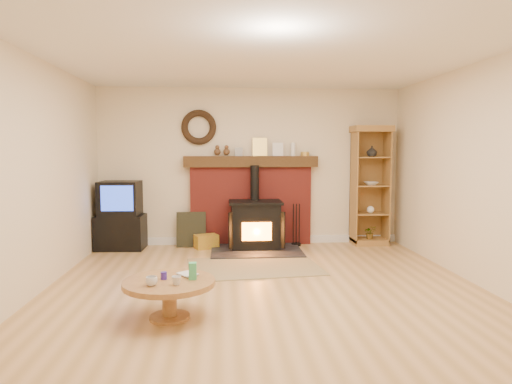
{
  "coord_description": "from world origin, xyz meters",
  "views": [
    {
      "loc": [
        -0.48,
        -4.87,
        1.58
      ],
      "look_at": [
        -0.04,
        1.0,
        1.04
      ],
      "focal_mm": 32.0,
      "sensor_mm": 36.0,
      "label": 1
    }
  ],
  "objects": [
    {
      "name": "ground",
      "position": [
        0.0,
        0.0,
        0.0
      ],
      "size": [
        5.5,
        5.5,
        0.0
      ],
      "primitive_type": "plane",
      "color": "#B08549",
      "rests_on": "ground"
    },
    {
      "name": "room_shell",
      "position": [
        -0.02,
        0.09,
        1.72
      ],
      "size": [
        5.02,
        5.52,
        2.61
      ],
      "color": "beige",
      "rests_on": "ground"
    },
    {
      "name": "chimney_breast",
      "position": [
        0.0,
        2.67,
        0.8
      ],
      "size": [
        2.2,
        0.22,
        1.78
      ],
      "color": "maroon",
      "rests_on": "ground"
    },
    {
      "name": "wood_stove",
      "position": [
        0.05,
        2.28,
        0.38
      ],
      "size": [
        1.4,
        1.0,
        1.33
      ],
      "color": "black",
      "rests_on": "ground"
    },
    {
      "name": "area_rug",
      "position": [
        -0.05,
        1.17,
        0.01
      ],
      "size": [
        1.86,
        1.38,
        0.01
      ],
      "primitive_type": "cube",
      "rotation": [
        0.0,
        0.0,
        0.11
      ],
      "color": "brown",
      "rests_on": "ground"
    },
    {
      "name": "tv_unit",
      "position": [
        -2.1,
        2.47,
        0.52
      ],
      "size": [
        0.76,
        0.56,
        1.09
      ],
      "color": "black",
      "rests_on": "ground"
    },
    {
      "name": "curio_cabinet",
      "position": [
        1.98,
        2.55,
        0.99
      ],
      "size": [
        0.63,
        0.46,
        1.97
      ],
      "color": "olive",
      "rests_on": "ground"
    },
    {
      "name": "firelog_box",
      "position": [
        -0.74,
        2.4,
        0.11
      ],
      "size": [
        0.41,
        0.34,
        0.22
      ],
      "primitive_type": "cube",
      "rotation": [
        0.0,
        0.0,
        0.39
      ],
      "color": "#B8C71F",
      "rests_on": "ground"
    },
    {
      "name": "leaning_painting",
      "position": [
        -0.99,
        2.55,
        0.29
      ],
      "size": [
        0.48,
        0.13,
        0.57
      ],
      "primitive_type": "cube",
      "rotation": [
        -0.17,
        0.0,
        0.0
      ],
      "color": "black",
      "rests_on": "ground"
    },
    {
      "name": "fire_tools",
      "position": [
        0.74,
        2.5,
        0.13
      ],
      "size": [
        0.16,
        0.16,
        0.7
      ],
      "color": "black",
      "rests_on": "ground"
    },
    {
      "name": "coffee_table",
      "position": [
        -0.97,
        -0.66,
        0.3
      ],
      "size": [
        0.86,
        0.86,
        0.53
      ],
      "color": "brown",
      "rests_on": "ground"
    }
  ]
}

